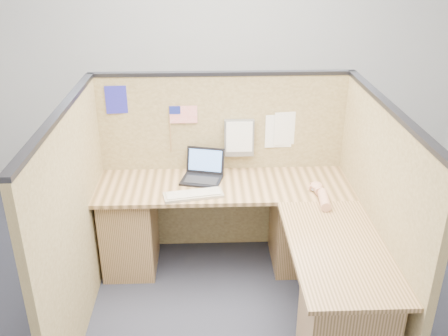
{
  "coord_description": "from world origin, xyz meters",
  "views": [
    {
      "loc": [
        -0.13,
        -2.75,
        2.47
      ],
      "look_at": [
        -0.01,
        0.5,
        0.95
      ],
      "focal_mm": 40.0,
      "sensor_mm": 36.0,
      "label": 1
    }
  ],
  "objects_px": {
    "laptop": "(201,172)",
    "mouse": "(316,188)",
    "l_desk": "(251,249)",
    "keyboard": "(193,195)"
  },
  "relations": [
    {
      "from": "laptop",
      "to": "mouse",
      "type": "distance_m",
      "value": 0.9
    },
    {
      "from": "l_desk",
      "to": "mouse",
      "type": "xyz_separation_m",
      "value": [
        0.5,
        0.25,
        0.36
      ]
    },
    {
      "from": "laptop",
      "to": "mouse",
      "type": "xyz_separation_m",
      "value": [
        0.86,
        -0.26,
        -0.03
      ]
    },
    {
      "from": "l_desk",
      "to": "laptop",
      "type": "height_order",
      "value": "laptop"
    },
    {
      "from": "keyboard",
      "to": "laptop",
      "type": "bearing_deg",
      "value": 68.35
    },
    {
      "from": "l_desk",
      "to": "keyboard",
      "type": "relative_size",
      "value": 4.29
    },
    {
      "from": "mouse",
      "to": "laptop",
      "type": "bearing_deg",
      "value": 163.24
    },
    {
      "from": "laptop",
      "to": "keyboard",
      "type": "relative_size",
      "value": 0.78
    },
    {
      "from": "laptop",
      "to": "mouse",
      "type": "relative_size",
      "value": 3.41
    },
    {
      "from": "l_desk",
      "to": "mouse",
      "type": "height_order",
      "value": "mouse"
    }
  ]
}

